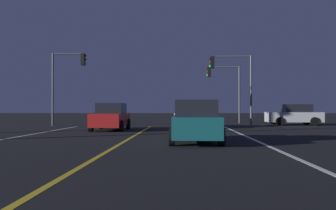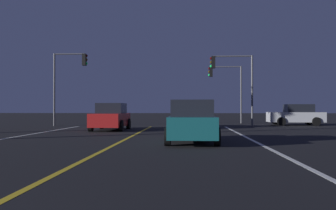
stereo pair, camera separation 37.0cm
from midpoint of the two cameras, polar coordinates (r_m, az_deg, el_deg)
name	(u,v)px [view 2 (the right image)]	position (r m, az deg, el deg)	size (l,w,h in m)	color
lane_edge_right	(284,156)	(10.99, 18.96, -7.68)	(0.16, 32.19, 0.01)	silver
lane_center_divider	(95,154)	(10.89, -10.58, -7.77)	(0.16, 32.19, 0.01)	gold
car_ahead_far	(188,116)	(25.23, 3.60, -1.78)	(2.02, 4.30, 1.70)	black
car_lead_same_lane	(192,122)	(14.34, 4.58, -2.75)	(2.02, 4.30, 1.70)	black
car_oncoming	(111,117)	(22.71, -8.66, -1.92)	(2.02, 4.30, 1.70)	black
car_crossing_side	(296,115)	(30.70, 20.14, -1.53)	(4.30, 2.02, 1.70)	black
traffic_light_near_right	(232,74)	(27.44, 10.53, 4.96)	(3.24, 0.36, 5.36)	#4C4C51
traffic_light_near_left	(70,72)	(28.66, -15.09, 5.04)	(2.69, 0.36, 5.63)	#4C4C51
traffic_light_far_right	(225,81)	(32.88, 9.43, 3.84)	(3.05, 0.36, 5.20)	#4C4C51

